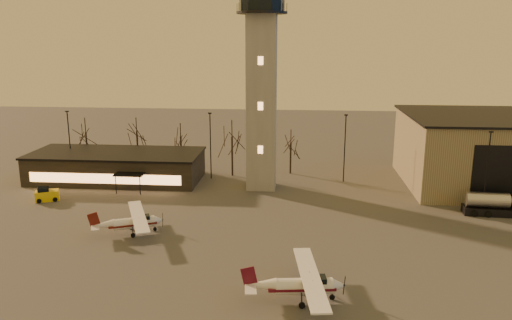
# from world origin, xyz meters

# --- Properties ---
(ground) EXTENTS (220.00, 220.00, 0.00)m
(ground) POSITION_xyz_m (0.00, 0.00, 0.00)
(ground) COLOR #403E3B
(ground) RESTS_ON ground
(control_tower) EXTENTS (6.80, 6.80, 32.60)m
(control_tower) POSITION_xyz_m (0.00, 30.00, 16.33)
(control_tower) COLOR gray
(control_tower) RESTS_ON ground
(terminal) EXTENTS (25.40, 12.20, 4.30)m
(terminal) POSITION_xyz_m (-21.99, 31.98, 2.16)
(terminal) COLOR black
(terminal) RESTS_ON ground
(light_poles) EXTENTS (58.50, 12.25, 10.14)m
(light_poles) POSITION_xyz_m (0.50, 31.00, 5.41)
(light_poles) COLOR black
(light_poles) RESTS_ON ground
(tree_row) EXTENTS (37.20, 9.20, 8.80)m
(tree_row) POSITION_xyz_m (-13.70, 39.16, 5.94)
(tree_row) COLOR black
(tree_row) RESTS_ON ground
(cessna_front) EXTENTS (8.95, 11.29, 3.10)m
(cessna_front) POSITION_xyz_m (6.01, -1.40, 1.06)
(cessna_front) COLOR silver
(cessna_front) RESTS_ON ground
(cessna_rear) EXTENTS (8.43, 10.17, 2.90)m
(cessna_rear) POSITION_xyz_m (-12.45, 11.54, 0.99)
(cessna_rear) COLOR silver
(cessna_rear) RESTS_ON ground
(fuel_truck) EXTENTS (7.61, 2.89, 2.77)m
(fuel_truck) POSITION_xyz_m (29.14, 21.01, 1.10)
(fuel_truck) COLOR black
(fuel_truck) RESTS_ON ground
(service_cart) EXTENTS (3.30, 2.74, 1.85)m
(service_cart) POSITION_xyz_m (-27.77, 21.52, 0.70)
(service_cart) COLOR yellow
(service_cart) RESTS_ON ground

